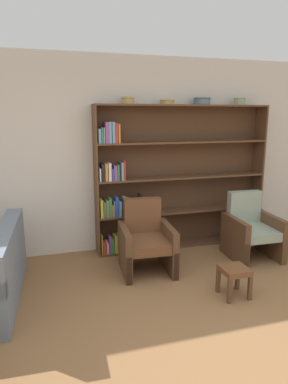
% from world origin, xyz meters
% --- Properties ---
extents(ground_plane, '(24.00, 24.00, 0.00)m').
position_xyz_m(ground_plane, '(0.00, 0.00, 0.00)').
color(ground_plane, brown).
extents(wall_back, '(12.00, 0.06, 2.75)m').
position_xyz_m(wall_back, '(0.00, 2.65, 1.38)').
color(wall_back, silver).
rests_on(wall_back, ground).
extents(bookshelf, '(2.57, 0.30, 2.09)m').
position_xyz_m(bookshelf, '(0.30, 2.48, 1.00)').
color(bookshelf, brown).
rests_on(bookshelf, ground).
extents(bowl_slate, '(0.18, 0.18, 0.09)m').
position_xyz_m(bowl_slate, '(-0.29, 2.46, 2.14)').
color(bowl_slate, tan).
rests_on(bowl_slate, bookshelf).
extents(bowl_stoneware, '(0.21, 0.21, 0.07)m').
position_xyz_m(bowl_stoneware, '(0.26, 2.46, 2.13)').
color(bowl_stoneware, tan).
rests_on(bowl_stoneware, bookshelf).
extents(bowl_cream, '(0.25, 0.25, 0.10)m').
position_xyz_m(bowl_cream, '(0.79, 2.46, 2.15)').
color(bowl_cream, slate).
rests_on(bowl_cream, bookshelf).
extents(bowl_brass, '(0.17, 0.17, 0.11)m').
position_xyz_m(bowl_brass, '(1.40, 2.46, 2.15)').
color(bowl_brass, gray).
rests_on(bowl_brass, bookshelf).
extents(armchair_leather, '(0.69, 0.73, 0.89)m').
position_xyz_m(armchair_leather, '(-0.24, 1.78, 0.38)').
color(armchair_leather, brown).
rests_on(armchair_leather, ground).
extents(armchair_cushioned, '(0.67, 0.71, 0.89)m').
position_xyz_m(armchair_cushioned, '(1.28, 1.78, 0.38)').
color(armchair_cushioned, brown).
rests_on(armchair_cushioned, ground).
extents(footstool, '(0.29, 0.29, 0.33)m').
position_xyz_m(footstool, '(0.49, 0.87, 0.26)').
color(footstool, brown).
rests_on(footstool, ground).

